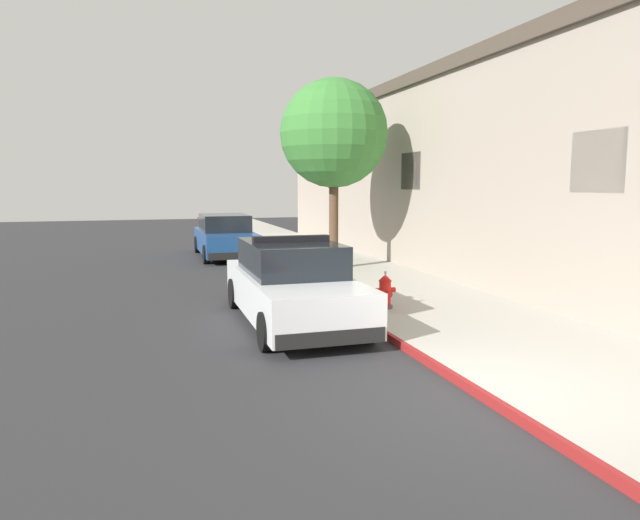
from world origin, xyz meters
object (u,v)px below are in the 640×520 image
object	(u,v)px
fire_hydrant	(385,291)
parked_car_silver_ahead	(225,237)
police_cruiser	(292,285)
street_tree	(334,134)

from	to	relation	value
fire_hydrant	parked_car_silver_ahead	bearing A→B (deg)	100.10
fire_hydrant	police_cruiser	bearing A→B (deg)	-175.49
parked_car_silver_ahead	fire_hydrant	bearing A→B (deg)	-79.90
parked_car_silver_ahead	street_tree	bearing A→B (deg)	-61.36
parked_car_silver_ahead	fire_hydrant	size ratio (longest dim) A/B	6.37
police_cruiser	street_tree	world-z (taller)	street_tree
fire_hydrant	street_tree	xyz separation A→B (m)	(0.76, 5.69, 3.65)
police_cruiser	parked_car_silver_ahead	distance (m)	10.66
parked_car_silver_ahead	street_tree	xyz separation A→B (m)	(2.63, -4.81, 3.39)
police_cruiser	street_tree	distance (m)	7.30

